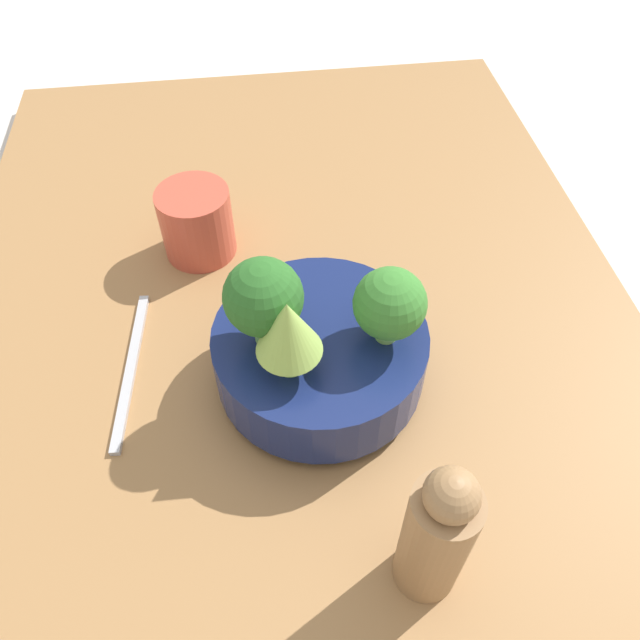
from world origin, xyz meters
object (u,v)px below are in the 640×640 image
at_px(fork, 131,368).
at_px(cup, 197,223).
at_px(pepper_mill, 437,535).
at_px(bowl, 320,355).

bearing_deg(fork, cup, 156.67).
distance_m(cup, pepper_mill, 0.45).
bearing_deg(bowl, cup, -150.89).
relative_size(pepper_mill, fork, 0.83).
bearing_deg(pepper_mill, bowl, -163.67).
height_order(cup, fork, cup).
height_order(pepper_mill, fork, pepper_mill).
distance_m(bowl, fork, 0.20).
distance_m(cup, fork, 0.19).
height_order(cup, pepper_mill, pepper_mill).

